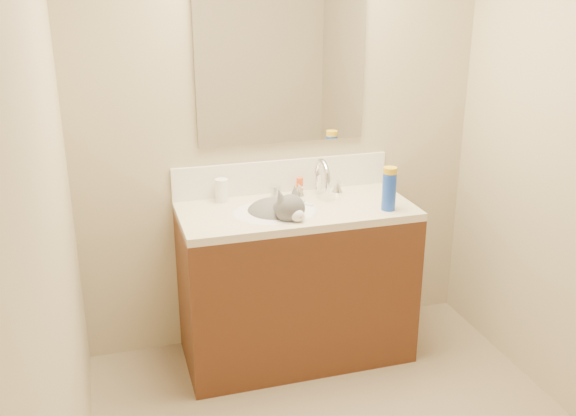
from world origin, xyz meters
TOP-DOWN VIEW (x-y plane):
  - room_shell at (0.00, 0.00)m, footprint 2.24×2.54m
  - vanity_cabinet at (0.00, 0.97)m, footprint 1.20×0.55m
  - counter_slab at (0.00, 0.97)m, footprint 1.20×0.55m
  - basin at (-0.12, 0.94)m, footprint 0.45×0.36m
  - faucet at (0.18, 1.11)m, footprint 0.28×0.20m
  - cat at (-0.12, 0.94)m, footprint 0.40×0.43m
  - backsplash at (0.00, 1.24)m, footprint 1.20×0.02m
  - mirror at (0.00, 1.24)m, footprint 0.90×0.02m
  - pill_bottle at (-0.35, 1.17)m, footprint 0.09×0.09m
  - pill_label at (-0.35, 1.17)m, footprint 0.09×0.09m
  - silver_jar at (-0.06, 1.16)m, footprint 0.06×0.06m
  - amber_bottle at (0.08, 1.18)m, footprint 0.04×0.04m
  - toothbrush at (0.04, 1.02)m, footprint 0.09×0.12m
  - toothbrush_head at (0.04, 1.02)m, footprint 0.03×0.04m
  - spray_can at (0.44, 0.81)m, footprint 0.08×0.08m
  - spray_cap at (0.44, 0.81)m, footprint 0.08×0.08m

SIDE VIEW (x-z plane):
  - vanity_cabinet at x=0.00m, z-range 0.00..0.82m
  - basin at x=-0.12m, z-range 0.72..0.86m
  - cat at x=-0.12m, z-range 0.67..0.99m
  - counter_slab at x=0.00m, z-range 0.82..0.86m
  - toothbrush at x=0.04m, z-range 0.86..0.87m
  - toothbrush_head at x=0.04m, z-range 0.86..0.88m
  - silver_jar at x=-0.06m, z-range 0.86..0.92m
  - amber_bottle at x=0.08m, z-range 0.86..0.95m
  - pill_label at x=-0.35m, z-range 0.89..0.93m
  - pill_bottle at x=-0.35m, z-range 0.86..0.98m
  - faucet at x=0.18m, z-range 0.84..1.05m
  - backsplash at x=0.00m, z-range 0.86..1.04m
  - spray_can at x=0.44m, z-range 0.86..1.05m
  - spray_cap at x=0.44m, z-range 1.04..1.08m
  - room_shell at x=0.00m, z-range 0.23..2.75m
  - mirror at x=0.00m, z-range 1.14..1.94m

